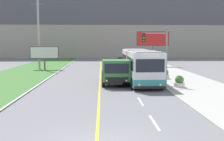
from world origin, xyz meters
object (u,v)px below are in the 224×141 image
city_bus (140,66)px  planter_round_second (165,74)px  billboard_small (44,53)px  planter_round_near (179,82)px  car_distant (122,62)px  dump_truck (115,72)px  billboard_large (153,40)px  traffic_light_mast (159,49)px  utility_pole_far (39,33)px

city_bus → planter_round_second: (2.90, 1.30, -1.07)m
billboard_small → planter_round_near: 21.42m
car_distant → planter_round_second: size_ratio=4.20×
dump_truck → planter_round_near: bearing=-21.1°
planter_round_near → billboard_large: bearing=85.5°
dump_truck → traffic_light_mast: traffic_light_mast is taller
traffic_light_mast → billboard_large: (3.18, 19.07, 1.02)m
dump_truck → billboard_small: billboard_small is taller
dump_truck → planter_round_near: 5.81m
car_distant → planter_round_near: car_distant is taller
traffic_light_mast → billboard_large: billboard_large is taller
car_distant → dump_truck: bearing=-96.3°
traffic_light_mast → planter_round_near: bearing=-34.7°
city_bus → billboard_small: (-11.88, 11.44, 0.77)m
utility_pole_far → planter_round_near: size_ratio=10.31×
car_distant → billboard_small: 13.35m
utility_pole_far → city_bus: bearing=-43.1°
city_bus → dump_truck: bearing=-142.5°
dump_truck → utility_pole_far: 17.68m
city_bus → planter_round_second: city_bus is taller
dump_truck → car_distant: dump_truck is taller
city_bus → dump_truck: size_ratio=1.69×
car_distant → planter_round_second: bearing=-79.0°
utility_pole_far → traffic_light_mast: utility_pole_far is taller
utility_pole_far → traffic_light_mast: (13.98, -14.83, -2.00)m
car_distant → planter_round_second: car_distant is taller
car_distant → planter_round_near: 22.18m
city_bus → car_distant: bearing=91.1°
city_bus → traffic_light_mast: size_ratio=2.29×
dump_truck → car_distant: size_ratio=1.60×
planter_round_second → utility_pole_far: bearing=145.8°
utility_pole_far → planter_round_second: size_ratio=10.18×
city_bus → car_distant: 17.96m
traffic_light_mast → billboard_large: size_ratio=0.90×
city_bus → planter_round_near: bearing=-54.6°
dump_truck → utility_pole_far: (-10.19, 13.87, 4.06)m
dump_truck → billboard_small: 16.36m
car_distant → traffic_light_mast: traffic_light_mast is taller
utility_pole_far → traffic_light_mast: 20.48m
city_bus → planter_round_second: size_ratio=11.37×
city_bus → billboard_large: size_ratio=2.07×
car_distant → utility_pole_far: bearing=-154.1°
car_distant → planter_round_near: size_ratio=4.25×
dump_truck → planter_round_second: dump_truck is taller
traffic_light_mast → planter_round_near: (1.60, -1.11, -2.75)m
billboard_large → planter_round_second: size_ratio=5.50×
city_bus → billboard_large: bearing=74.7°
city_bus → planter_round_near: 5.04m
dump_truck → planter_round_near: (5.38, -2.07, -0.69)m
traffic_light_mast → billboard_small: traffic_light_mast is taller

